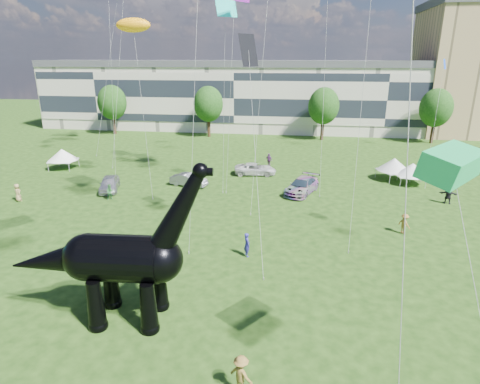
# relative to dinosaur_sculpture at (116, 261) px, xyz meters

# --- Properties ---
(ground) EXTENTS (220.00, 220.00, 0.00)m
(ground) POSITION_rel_dinosaur_sculpture_xyz_m (4.99, -0.34, -3.48)
(ground) COLOR #16330C
(ground) RESTS_ON ground
(terrace_row) EXTENTS (78.00, 11.00, 12.00)m
(terrace_row) POSITION_rel_dinosaur_sculpture_xyz_m (-3.01, 61.66, 2.52)
(terrace_row) COLOR beige
(terrace_row) RESTS_ON ground
(tree_far_left) EXTENTS (5.20, 5.20, 9.44)m
(tree_far_left) POSITION_rel_dinosaur_sculpture_xyz_m (-25.01, 52.66, 2.82)
(tree_far_left) COLOR #382314
(tree_far_left) RESTS_ON ground
(tree_mid_left) EXTENTS (5.20, 5.20, 9.44)m
(tree_mid_left) POSITION_rel_dinosaur_sculpture_xyz_m (-7.01, 52.66, 2.82)
(tree_mid_left) COLOR #382314
(tree_mid_left) RESTS_ON ground
(tree_mid_right) EXTENTS (5.20, 5.20, 9.44)m
(tree_mid_right) POSITION_rel_dinosaur_sculpture_xyz_m (12.99, 52.66, 2.82)
(tree_mid_right) COLOR #382314
(tree_mid_right) RESTS_ON ground
(tree_far_right) EXTENTS (5.20, 5.20, 9.44)m
(tree_far_right) POSITION_rel_dinosaur_sculpture_xyz_m (30.99, 52.66, 2.82)
(tree_far_right) COLOR #382314
(tree_far_right) RESTS_ON ground
(dinosaur_sculpture) EXTENTS (11.28, 3.26, 9.20)m
(dinosaur_sculpture) POSITION_rel_dinosaur_sculpture_xyz_m (0.00, 0.00, 0.00)
(dinosaur_sculpture) COLOR black
(dinosaur_sculpture) RESTS_ON ground
(car_silver) EXTENTS (3.20, 4.96, 1.57)m
(car_silver) POSITION_rel_dinosaur_sculpture_xyz_m (-10.71, 20.80, -2.69)
(car_silver) COLOR silver
(car_silver) RESTS_ON ground
(car_grey) EXTENTS (4.40, 2.33, 1.38)m
(car_grey) POSITION_rel_dinosaur_sculpture_xyz_m (-2.74, 23.66, -2.79)
(car_grey) COLOR slate
(car_grey) RESTS_ON ground
(car_white) EXTENTS (5.26, 2.84, 1.40)m
(car_white) POSITION_rel_dinosaur_sculpture_xyz_m (4.06, 29.27, -2.78)
(car_white) COLOR silver
(car_white) RESTS_ON ground
(car_dark) EXTENTS (4.14, 6.04, 1.62)m
(car_dark) POSITION_rel_dinosaur_sculpture_xyz_m (9.71, 22.95, -2.66)
(car_dark) COLOR #595960
(car_dark) RESTS_ON ground
(gazebo_near) EXTENTS (4.91, 4.91, 2.59)m
(gazebo_near) POSITION_rel_dinosaur_sculpture_xyz_m (20.18, 29.55, -1.66)
(gazebo_near) COLOR silver
(gazebo_near) RESTS_ON ground
(gazebo_far) EXTENTS (3.81, 3.81, 2.44)m
(gazebo_far) POSITION_rel_dinosaur_sculpture_xyz_m (21.86, 27.95, -1.76)
(gazebo_far) COLOR white
(gazebo_far) RESTS_ON ground
(gazebo_left) EXTENTS (3.99, 3.99, 2.57)m
(gazebo_left) POSITION_rel_dinosaur_sculpture_xyz_m (-20.61, 28.36, -1.67)
(gazebo_left) COLOR white
(gazebo_left) RESTS_ON ground
(visitors) EXTENTS (51.13, 39.98, 1.87)m
(visitors) POSITION_rel_dinosaur_sculpture_xyz_m (5.29, 16.48, -2.60)
(visitors) COLOR #A38751
(visitors) RESTS_ON ground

